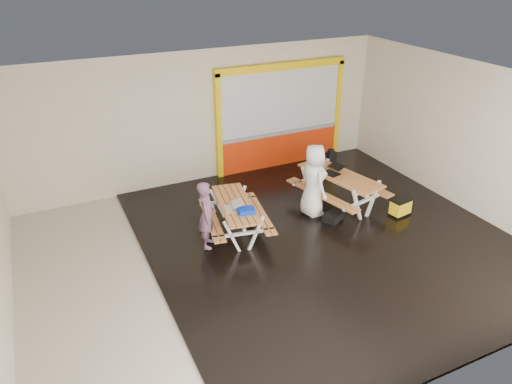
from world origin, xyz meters
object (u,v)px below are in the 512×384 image
laptop_right (333,171)px  dark_case (333,217)px  picnic_table_left (236,211)px  laptop_left (233,207)px  person_right (314,181)px  toolbox (316,158)px  picnic_table_right (339,182)px  backpack (330,158)px  fluke_bag (400,207)px  blue_pouch (246,211)px  person_left (207,215)px

laptop_right → dark_case: laptop_right is taller
picnic_table_left → laptop_left: 0.35m
person_right → dark_case: 0.96m
person_right → laptop_left: bearing=100.5°
toolbox → picnic_table_right: bearing=-83.2°
picnic_table_left → toolbox: (2.66, 1.04, 0.37)m
picnic_table_right → laptop_right: size_ratio=4.70×
laptop_left → picnic_table_right: bearing=6.5°
picnic_table_left → picnic_table_right: (2.77, 0.12, 0.06)m
laptop_left → backpack: backpack is taller
laptop_left → fluke_bag: laptop_left is taller
picnic_table_right → backpack: (0.46, 1.10, 0.13)m
picnic_table_left → fluke_bag: size_ratio=4.06×
blue_pouch → backpack: (3.19, 1.70, -0.03)m
backpack → fluke_bag: size_ratio=0.88×
person_right → blue_pouch: size_ratio=5.19×
person_left → dark_case: (3.00, -0.20, -0.68)m
laptop_left → laptop_right: bearing=9.6°
picnic_table_left → fluke_bag: 3.94m
picnic_table_left → laptop_left: size_ratio=4.88×
person_left → fluke_bag: person_left is taller
fluke_bag → picnic_table_right: bearing=134.4°
picnic_table_right → dark_case: 0.95m
picnic_table_right → blue_pouch: 2.80m
blue_pouch → laptop_right: bearing=15.8°
person_left → dark_case: size_ratio=3.31×
picnic_table_left → fluke_bag: bearing=-13.9°
person_left → laptop_right: 3.47m
picnic_table_right → blue_pouch: picnic_table_right is taller
toolbox → backpack: 0.62m
person_right → toolbox: size_ratio=3.64×
backpack → picnic_table_right: bearing=-112.6°
picnic_table_left → person_left: 0.83m
picnic_table_left → blue_pouch: bearing=-85.1°
person_left → toolbox: size_ratio=3.06×
person_right → dark_case: person_right is taller
blue_pouch → toolbox: bearing=30.1°
person_left → person_right: size_ratio=0.84×
dark_case → person_right: bearing=118.3°
person_left → picnic_table_right: bearing=-57.5°
person_right → laptop_right: person_right is taller
backpack → dark_case: (-0.98, -1.69, -0.66)m
person_left → fluke_bag: size_ratio=2.80×
toolbox → dark_case: bearing=-105.4°
laptop_left → backpack: bearing=23.0°
laptop_left → toolbox: 3.07m
picnic_table_left → backpack: bearing=20.6°
person_left → blue_pouch: person_left is taller
person_left → laptop_right: size_ratio=2.83×
laptop_left → backpack: (3.37, 1.43, -0.04)m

